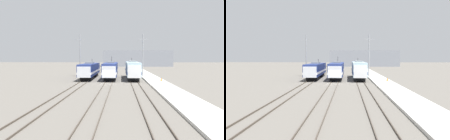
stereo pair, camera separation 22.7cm
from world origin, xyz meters
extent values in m
plane|color=#666059|center=(0.00, 0.00, 0.00)|extent=(400.00, 400.00, 0.00)
cube|color=#4C4238|center=(-5.86, 0.00, 0.07)|extent=(0.07, 120.00, 0.15)
cube|color=#4C4238|center=(-4.42, 0.00, 0.07)|extent=(0.07, 120.00, 0.15)
cube|color=#4C4238|center=(-0.72, 0.00, 0.07)|extent=(0.07, 120.00, 0.15)
cube|color=#4C4238|center=(0.72, 0.00, 0.07)|extent=(0.07, 120.00, 0.15)
cube|color=#4C4238|center=(4.42, 0.00, 0.07)|extent=(0.07, 120.00, 0.15)
cube|color=#4C4238|center=(5.86, 0.00, 0.07)|extent=(0.07, 120.00, 0.15)
cube|color=black|center=(-5.14, 5.19, 0.47)|extent=(2.57, 3.95, 0.95)
cube|color=black|center=(-5.14, 14.18, 0.47)|extent=(2.57, 3.95, 0.95)
cube|color=navy|center=(-5.14, 9.68, 2.28)|extent=(3.03, 17.97, 2.66)
cube|color=silver|center=(-5.14, 9.68, 1.75)|extent=(3.07, 18.01, 0.48)
cube|color=silver|center=(-5.14, 1.63, 2.08)|extent=(2.79, 2.07, 2.26)
cube|color=black|center=(-5.14, 0.68, 2.58)|extent=(2.37, 0.08, 0.63)
cube|color=slate|center=(-5.14, 9.68, 3.79)|extent=(1.67, 4.49, 0.35)
cylinder|color=#38383D|center=(-5.14, 13.64, 4.17)|extent=(0.12, 0.12, 1.12)
cube|color=black|center=(0.00, 4.98, 0.47)|extent=(2.60, 4.11, 0.95)
cube|color=black|center=(0.00, 14.33, 0.47)|extent=(2.60, 4.11, 0.95)
cube|color=navy|center=(0.00, 9.65, 2.35)|extent=(3.06, 18.69, 2.80)
cube|color=silver|center=(0.00, 9.65, 1.79)|extent=(3.10, 18.73, 0.50)
cube|color=silver|center=(0.00, 1.12, 2.14)|extent=(2.81, 1.82, 2.38)
cube|color=black|center=(0.00, 0.29, 2.67)|extent=(2.39, 0.08, 0.67)
cube|color=slate|center=(0.00, 9.65, 3.93)|extent=(1.68, 4.67, 0.35)
cylinder|color=#38383D|center=(0.00, 13.77, 4.55)|extent=(0.12, 0.12, 1.59)
cube|color=#232326|center=(5.14, 4.17, 0.47)|extent=(2.46, 3.52, 0.95)
cube|color=#232326|center=(5.14, 12.18, 0.47)|extent=(2.46, 3.52, 0.95)
cube|color=#9EBCCC|center=(5.14, 8.17, 2.47)|extent=(2.89, 16.01, 3.05)
cube|color=navy|center=(5.14, 8.17, 1.86)|extent=(2.93, 16.05, 0.55)
cube|color=silver|center=(5.14, 1.10, 2.25)|extent=(2.66, 2.06, 2.59)
cube|color=black|center=(5.14, 0.15, 2.82)|extent=(2.26, 0.08, 0.73)
cube|color=gray|center=(5.14, 8.17, 4.17)|extent=(1.59, 4.00, 0.35)
cylinder|color=#38383D|center=(5.14, 11.70, 4.50)|extent=(0.12, 0.12, 0.99)
cylinder|color=gray|center=(-8.31, 13.45, 5.55)|extent=(0.29, 0.29, 11.09)
cube|color=gray|center=(-8.31, 13.45, 9.76)|extent=(2.55, 0.16, 0.16)
cylinder|color=gray|center=(8.10, 13.45, 5.55)|extent=(0.29, 0.29, 11.09)
cube|color=gray|center=(8.10, 13.45, 9.76)|extent=(2.55, 0.16, 0.16)
cube|color=beige|center=(9.67, 0.00, 0.14)|extent=(4.00, 120.00, 0.29)
cone|color=orange|center=(10.75, 1.63, 0.62)|extent=(0.38, 0.38, 0.66)
cube|color=gray|center=(11.99, 85.95, 4.62)|extent=(39.51, 12.50, 9.24)
camera|label=1|loc=(2.43, -43.41, 5.00)|focal=35.00mm
camera|label=2|loc=(2.66, -43.40, 5.00)|focal=35.00mm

